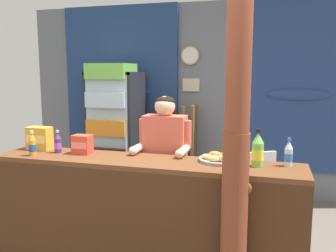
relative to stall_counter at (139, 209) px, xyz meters
name	(u,v)px	position (x,y,z in m)	size (l,w,h in m)	color
ground_plane	(168,237)	(0.04, 0.74, -0.59)	(6.90, 6.90, 0.00)	#665B51
back_wall_curtained	(200,97)	(0.03, 2.38, 0.78)	(5.18, 0.22, 2.67)	slate
stall_counter	(139,209)	(0.00, 0.00, 0.00)	(2.65, 0.48, 0.99)	brown
timber_post	(236,141)	(0.80, -0.23, 0.66)	(0.21, 0.19, 2.62)	brown
drink_fridge	(115,125)	(-1.04, 1.84, 0.41)	(0.67, 0.68, 1.83)	#232328
bottle_shelf_rack	(178,148)	(-0.21, 2.10, 0.07)	(0.48, 0.28, 1.27)	brown
plastic_lawn_chair	(252,181)	(0.84, 1.37, -0.10)	(0.60, 0.60, 0.86)	silver
shopkeeper	(165,155)	(0.07, 0.50, 0.35)	(0.51, 0.42, 1.50)	#28282D
soda_bottle_lime_soda	(258,150)	(0.93, 0.15, 0.52)	(0.09, 0.09, 0.30)	#75C64C
soda_bottle_water	(289,154)	(1.17, 0.22, 0.49)	(0.06, 0.06, 0.23)	silver
soda_bottle_orange_soda	(32,145)	(-0.99, -0.03, 0.49)	(0.06, 0.06, 0.22)	orange
soda_bottle_grape_soda	(58,143)	(-0.84, 0.14, 0.49)	(0.06, 0.06, 0.21)	#56286B
snack_box_crackers	(82,144)	(-0.60, 0.16, 0.48)	(0.16, 0.12, 0.17)	#E5422D
snack_box_choco_powder	(40,138)	(-1.08, 0.21, 0.51)	(0.22, 0.13, 0.22)	gold
pastry_tray	(219,158)	(0.63, 0.23, 0.42)	(0.35, 0.35, 0.07)	#BCBCC1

